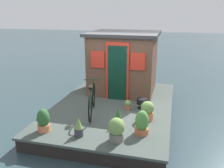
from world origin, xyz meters
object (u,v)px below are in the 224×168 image
object	(u,v)px
bicycle	(92,100)
potted_plant_geranium	(147,111)
potted_plant_thyme	(118,117)
potted_plant_lavender	(142,123)
potted_plant_ivy	(116,129)
potted_plant_basil	(79,127)
potted_plant_fern	(128,105)
potted_plant_rosemary	(43,121)
houseboat_cabin	(124,62)
charcoal_grill	(142,102)

from	to	relation	value
bicycle	potted_plant_geranium	size ratio (longest dim) A/B	3.34
bicycle	potted_plant_thyme	bearing A→B (deg)	-121.55
potted_plant_thyme	potted_plant_lavender	distance (m)	0.66
potted_plant_ivy	potted_plant_geranium	size ratio (longest dim) A/B	1.06
potted_plant_lavender	potted_plant_basil	distance (m)	1.42
potted_plant_ivy	potted_plant_fern	world-z (taller)	potted_plant_ivy
potted_plant_geranium	potted_plant_basil	distance (m)	1.85
potted_plant_ivy	potted_plant_basil	world-z (taller)	potted_plant_ivy
potted_plant_ivy	potted_plant_lavender	world-z (taller)	potted_plant_lavender
potted_plant_geranium	bicycle	bearing A→B (deg)	89.41
potted_plant_lavender	potted_plant_geranium	xyz separation A→B (m)	(0.77, -0.04, -0.01)
potted_plant_lavender	potted_plant_rosemary	distance (m)	2.27
houseboat_cabin	potted_plant_thyme	bearing A→B (deg)	-170.61
houseboat_cabin	potted_plant_ivy	xyz separation A→B (m)	(-3.40, -0.57, -0.75)
potted_plant_rosemary	charcoal_grill	size ratio (longest dim) A/B	1.82
potted_plant_ivy	bicycle	bearing A→B (deg)	38.45
houseboat_cabin	potted_plant_rosemary	distance (m)	3.68
potted_plant_thyme	potted_plant_fern	bearing A→B (deg)	-1.96
bicycle	potted_plant_rosemary	distance (m)	1.45
potted_plant_rosemary	potted_plant_fern	xyz separation A→B (m)	(1.73, -1.65, -0.11)
potted_plant_thyme	potted_plant_ivy	xyz separation A→B (m)	(-0.71, -0.12, 0.04)
potted_plant_geranium	potted_plant_fern	bearing A→B (deg)	49.93
potted_plant_lavender	potted_plant_geranium	distance (m)	0.77
charcoal_grill	potted_plant_fern	bearing A→B (deg)	117.54
potted_plant_fern	charcoal_grill	distance (m)	0.43
potted_plant_lavender	potted_plant_fern	size ratio (longest dim) A/B	1.97
potted_plant_lavender	potted_plant_rosemary	size ratio (longest dim) A/B	1.03
charcoal_grill	potted_plant_ivy	bearing A→B (deg)	171.49
potted_plant_lavender	potted_plant_basil	xyz separation A→B (m)	(-0.47, 1.35, -0.04)
potted_plant_thyme	charcoal_grill	bearing A→B (deg)	-18.62
bicycle	potted_plant_basil	size ratio (longest dim) A/B	3.65
potted_plant_lavender	charcoal_grill	bearing A→B (deg)	7.61
potted_plant_ivy	charcoal_grill	world-z (taller)	potted_plant_ivy
houseboat_cabin	potted_plant_geranium	size ratio (longest dim) A/B	4.55
bicycle	potted_plant_fern	size ratio (longest dim) A/B	5.84
potted_plant_ivy	potted_plant_fern	distance (m)	1.73
potted_plant_ivy	potted_plant_rosemary	world-z (taller)	potted_plant_rosemary
bicycle	potted_plant_rosemary	bearing A→B (deg)	148.39
potted_plant_thyme	potted_plant_basil	xyz separation A→B (m)	(-0.73, 0.74, -0.01)
houseboat_cabin	bicycle	distance (m)	2.30
potted_plant_ivy	potted_plant_geranium	distance (m)	1.32
bicycle	potted_plant_thyme	xyz separation A→B (m)	(-0.53, -0.86, -0.17)
potted_plant_ivy	potted_plant_rosemary	xyz separation A→B (m)	(-0.00, 1.74, -0.01)
potted_plant_geranium	charcoal_grill	size ratio (longest dim) A/B	1.67
potted_plant_ivy	potted_plant_basil	distance (m)	0.86
potted_plant_lavender	potted_plant_fern	distance (m)	1.41
potted_plant_geranium	potted_plant_ivy	bearing A→B (deg)	156.86
potted_plant_thyme	bicycle	bearing A→B (deg)	58.45
houseboat_cabin	potted_plant_lavender	world-z (taller)	houseboat_cabin
houseboat_cabin	potted_plant_basil	bearing A→B (deg)	175.12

